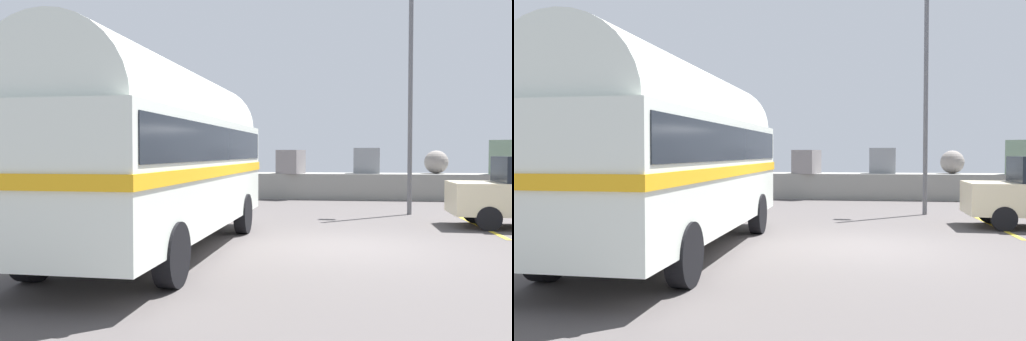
% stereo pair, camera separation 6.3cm
% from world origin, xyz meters
% --- Properties ---
extents(ground, '(32.00, 26.00, 0.02)m').
position_xyz_m(ground, '(0.00, 0.00, 0.01)').
color(ground, '#4D4847').
extents(breakwater, '(31.36, 2.12, 2.50)m').
position_xyz_m(breakwater, '(-0.51, 11.77, 0.75)').
color(breakwater, gray).
rests_on(breakwater, ground).
extents(vintage_coach, '(2.85, 8.70, 3.70)m').
position_xyz_m(vintage_coach, '(-3.69, -1.01, 2.05)').
color(vintage_coach, black).
rests_on(vintage_coach, ground).
extents(lamp_post, '(0.44, 0.85, 7.32)m').
position_xyz_m(lamp_post, '(2.19, 6.16, 4.07)').
color(lamp_post, '#5B5B60').
rests_on(lamp_post, ground).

